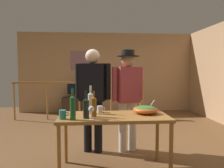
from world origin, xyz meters
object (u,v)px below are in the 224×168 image
person_standing_right (128,92)px  serving_table (114,121)px  framed_picture (81,61)px  tv_console (77,105)px  stair_railing (100,93)px  salad_bowl (145,109)px  wine_bottle_dark (86,107)px  person_standing_left (93,91)px  wine_glass (91,110)px  flat_screen_tv (77,89)px  mug_white (100,109)px  wine_bottle_amber (94,106)px  wine_bottle_green (73,107)px  mug_teal (63,115)px  wine_bottle_clear (91,102)px

person_standing_right → serving_table: bearing=49.8°
framed_picture → tv_console: bearing=-109.7°
stair_railing → salad_bowl: bearing=-79.6°
wine_bottle_dark → person_standing_left: person_standing_left is taller
wine_glass → stair_railing: bearing=86.9°
framed_picture → flat_screen_tv: size_ratio=1.07×
stair_railing → mug_white: (-0.07, -2.86, 0.09)m
wine_bottle_amber → person_standing_left: 0.76m
framed_picture → wine_bottle_dark: size_ratio=1.86×
wine_bottle_green → mug_teal: wine_bottle_green is taller
serving_table → person_standing_right: 0.80m
person_standing_left → person_standing_right: person_standing_left is taller
wine_bottle_green → mug_teal: size_ratio=3.18×
wine_bottle_amber → person_standing_left: bearing=91.7°
mug_white → person_standing_left: person_standing_left is taller
stair_railing → wine_glass: bearing=-93.1°
serving_table → person_standing_right: (0.28, 0.68, 0.32)m
stair_railing → salad_bowl: (0.55, -2.99, 0.10)m
wine_glass → person_standing_left: (0.01, 0.92, 0.13)m
framed_picture → wine_bottle_amber: framed_picture is taller
wine_glass → mug_teal: 0.36m
salad_bowl → wine_bottle_clear: bearing=174.6°
person_standing_left → tv_console: bearing=-63.0°
framed_picture → wine_bottle_clear: 4.04m
stair_railing → person_standing_left: bearing=-94.1°
mug_teal → person_standing_left: (0.35, 0.85, 0.20)m
framed_picture → wine_bottle_green: bearing=-87.5°
wine_glass → wine_bottle_dark: bearing=123.9°
wine_bottle_green → person_standing_right: 1.20m
flat_screen_tv → serving_table: flat_screen_tv is taller
wine_bottle_green → wine_bottle_amber: size_ratio=1.15×
wine_bottle_amber → serving_table: bearing=14.2°
mug_white → flat_screen_tv: bearing=99.9°
mug_teal → person_standing_right: person_standing_right is taller
person_standing_right → salad_bowl: bearing=86.7°
stair_railing → wine_bottle_green: bearing=-96.9°
tv_console → wine_bottle_clear: 3.75m
wine_bottle_amber → framed_picture: bearing=96.0°
wine_bottle_amber → stair_railing: bearing=87.3°
stair_railing → person_standing_left: person_standing_left is taller
person_standing_left → serving_table: bearing=130.2°
wine_bottle_clear → person_standing_right: size_ratio=0.23×
wine_bottle_dark → wine_bottle_amber: bearing=38.3°
wine_glass → mug_white: (0.11, 0.45, -0.08)m
stair_railing → mug_white: 2.86m
wine_bottle_dark → person_standing_right: bearing=52.1°
framed_picture → stair_railing: 1.52m
wine_bottle_amber → person_standing_left: size_ratio=0.20×
wine_bottle_amber → mug_teal: (-0.37, -0.10, -0.08)m
wine_bottle_clear → flat_screen_tv: bearing=97.8°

